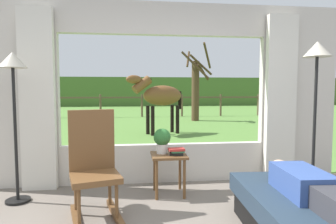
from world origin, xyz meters
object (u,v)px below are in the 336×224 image
(horse, at_px, (160,96))
(floor_lamp_right, at_px, (316,73))
(side_table, at_px, (169,161))
(potted_plant, at_px, (162,139))
(book_stack, at_px, (177,151))
(pasture_tree, at_px, (196,87))
(reclining_person, at_px, (316,190))
(rocking_chair, at_px, (94,165))
(recliner_sofa, at_px, (310,224))
(floor_lamp_left, at_px, (13,82))

(horse, bearing_deg, floor_lamp_right, 171.32)
(side_table, distance_m, floor_lamp_right, 2.07)
(potted_plant, relative_size, book_stack, 1.56)
(side_table, relative_size, horse, 0.29)
(side_table, distance_m, pasture_tree, 8.87)
(reclining_person, height_order, floor_lamp_right, floor_lamp_right)
(floor_lamp_right, distance_m, horse, 5.54)
(reclining_person, xyz_separation_m, floor_lamp_right, (0.70, 1.09, 1.01))
(rocking_chair, height_order, side_table, rocking_chair)
(horse, bearing_deg, reclining_person, 162.94)
(potted_plant, height_order, book_stack, potted_plant)
(recliner_sofa, xyz_separation_m, side_table, (-1.01, 1.42, 0.21))
(reclining_person, height_order, horse, horse)
(rocking_chair, bearing_deg, book_stack, 10.58)
(reclining_person, bearing_deg, potted_plant, 128.97)
(horse, xyz_separation_m, pasture_tree, (1.86, 3.55, 0.32))
(side_table, height_order, floor_lamp_right, floor_lamp_right)
(side_table, relative_size, floor_lamp_left, 0.29)
(rocking_chair, relative_size, floor_lamp_left, 0.63)
(rocking_chair, height_order, horse, horse)
(side_table, relative_size, pasture_tree, 0.16)
(recliner_sofa, height_order, horse, horse)
(side_table, height_order, horse, horse)
(reclining_person, distance_m, horse, 6.51)
(recliner_sofa, distance_m, floor_lamp_left, 3.38)
(potted_plant, bearing_deg, book_stack, -34.99)
(side_table, distance_m, book_stack, 0.18)
(floor_lamp_left, bearing_deg, recliner_sofa, -26.13)
(reclining_person, bearing_deg, rocking_chair, 156.61)
(book_stack, xyz_separation_m, floor_lamp_right, (1.62, -0.32, 0.97))
(recliner_sofa, height_order, floor_lamp_left, floor_lamp_left)
(book_stack, distance_m, pasture_tree, 8.89)
(pasture_tree, bearing_deg, potted_plant, -105.24)
(rocking_chair, distance_m, side_table, 1.02)
(recliner_sofa, distance_m, floor_lamp_right, 1.82)
(side_table, height_order, book_stack, book_stack)
(recliner_sofa, bearing_deg, pasture_tree, 86.45)
(recliner_sofa, distance_m, pasture_tree, 10.10)
(recliner_sofa, xyz_separation_m, potted_plant, (-1.09, 1.48, 0.48))
(floor_lamp_left, bearing_deg, floor_lamp_right, -5.70)
(floor_lamp_left, bearing_deg, potted_plant, 2.89)
(floor_lamp_left, distance_m, horse, 5.47)
(floor_lamp_right, bearing_deg, book_stack, 168.79)
(floor_lamp_left, height_order, pasture_tree, pasture_tree)
(side_table, bearing_deg, floor_lamp_left, -179.12)
(recliner_sofa, xyz_separation_m, horse, (-0.65, 6.39, 0.94))
(potted_plant, bearing_deg, side_table, -36.87)
(rocking_chair, xyz_separation_m, floor_lamp_right, (2.58, 0.14, 0.99))
(floor_lamp_left, bearing_deg, rocking_chair, -27.19)
(rocking_chair, xyz_separation_m, potted_plant, (0.78, 0.58, 0.16))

